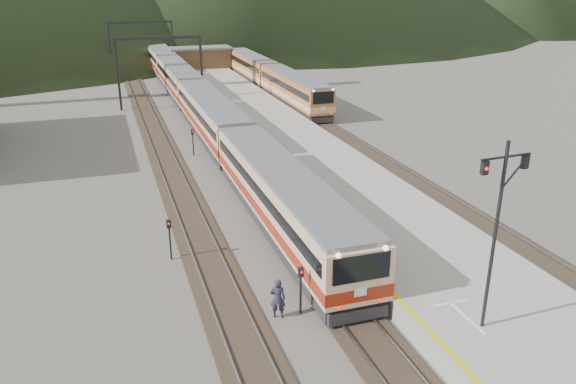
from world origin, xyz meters
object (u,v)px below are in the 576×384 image
object	(u,v)px
second_train	(270,78)
worker	(278,298)
signal_mast	(497,219)
main_train	(193,94)

from	to	relation	value
second_train	worker	size ratio (longest dim) A/B	19.80
signal_mast	worker	distance (m)	9.65
main_train	second_train	bearing A→B (deg)	37.49
main_train	worker	distance (m)	41.18
signal_mast	worker	world-z (taller)	signal_mast
signal_mast	worker	bearing A→B (deg)	147.01
signal_mast	main_train	bearing A→B (deg)	95.05
second_train	signal_mast	world-z (taller)	signal_mast
worker	signal_mast	bearing A→B (deg)	167.05
main_train	worker	bearing A→B (deg)	-94.24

